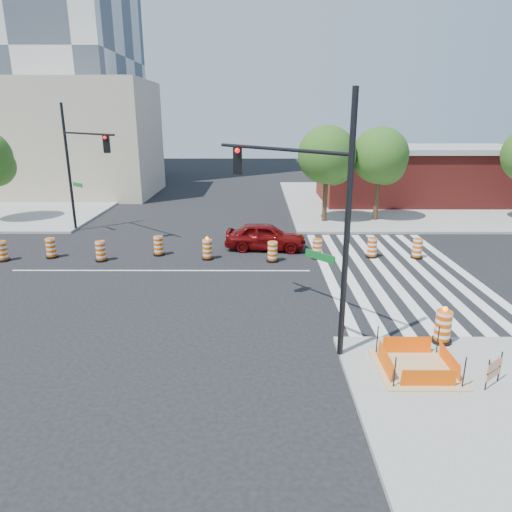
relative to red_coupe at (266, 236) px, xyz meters
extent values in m
plane|color=black|center=(-4.98, -3.61, -0.74)|extent=(120.00, 120.00, 0.00)
cube|color=gray|center=(13.02, 14.39, -0.66)|extent=(22.00, 22.00, 0.15)
cube|color=silver|center=(2.82, -3.61, -0.73)|extent=(0.45, 13.50, 0.01)
cube|color=silver|center=(3.72, -3.61, -0.73)|extent=(0.45, 13.50, 0.01)
cube|color=silver|center=(4.62, -3.61, -0.73)|extent=(0.45, 13.50, 0.01)
cube|color=silver|center=(5.52, -3.61, -0.73)|extent=(0.45, 13.50, 0.01)
cube|color=silver|center=(6.42, -3.61, -0.73)|extent=(0.45, 13.50, 0.01)
cube|color=silver|center=(7.32, -3.61, -0.73)|extent=(0.45, 13.50, 0.01)
cube|color=silver|center=(8.22, -3.61, -0.73)|extent=(0.45, 13.50, 0.01)
cube|color=silver|center=(9.12, -3.61, -0.73)|extent=(0.45, 13.50, 0.01)
cube|color=silver|center=(-4.98, -3.61, -0.73)|extent=(14.00, 0.12, 0.01)
cube|color=tan|center=(4.02, -12.61, -0.56)|extent=(2.20, 2.20, 0.05)
cube|color=#FF5705|center=(4.02, -13.51, -0.31)|extent=(1.44, 0.02, 0.55)
cube|color=#FF5705|center=(4.02, -11.71, -0.31)|extent=(1.44, 0.02, 0.55)
cube|color=#FF5705|center=(3.12, -12.61, -0.31)|extent=(0.02, 1.44, 0.55)
cube|color=#FF5705|center=(4.92, -12.61, -0.31)|extent=(0.02, 1.44, 0.55)
cylinder|color=black|center=(3.12, -13.51, -0.14)|extent=(0.04, 0.04, 0.90)
cylinder|color=black|center=(4.92, -13.51, -0.14)|extent=(0.04, 0.04, 0.90)
cylinder|color=black|center=(3.12, -11.71, -0.14)|extent=(0.04, 0.04, 0.90)
cylinder|color=black|center=(4.92, -11.71, -0.14)|extent=(0.04, 0.04, 0.90)
cube|color=maroon|center=(13.02, 14.39, 1.36)|extent=(16.00, 8.00, 4.20)
cube|color=gray|center=(13.02, 14.39, 3.66)|extent=(16.50, 8.50, 0.40)
cube|color=tan|center=(-16.98, 18.39, 4.26)|extent=(14.00, 10.00, 10.00)
imported|color=#600808|center=(0.00, 0.00, 0.00)|extent=(4.48, 2.14, 1.48)
cylinder|color=black|center=(2.03, -11.70, 3.18)|extent=(0.17, 0.17, 7.54)
cylinder|color=black|center=(0.18, -9.57, 5.26)|extent=(3.79, 4.34, 0.11)
cube|color=black|center=(-1.12, -8.07, 4.78)|extent=(0.30, 0.26, 0.94)
sphere|color=#FF0C0C|center=(-1.12, -8.25, 5.11)|extent=(0.17, 0.17, 0.17)
cube|color=#0C591E|center=(1.41, -10.99, 2.24)|extent=(0.77, 0.88, 0.24)
cylinder|color=black|center=(-12.01, 4.29, 3.20)|extent=(0.17, 0.17, 7.59)
cylinder|color=black|center=(-9.93, 2.34, 5.29)|extent=(4.23, 3.97, 0.11)
cube|color=black|center=(-8.48, 0.98, 4.82)|extent=(0.30, 0.27, 0.95)
sphere|color=#FF0C0C|center=(-8.48, 0.80, 5.15)|extent=(0.17, 0.17, 0.17)
cube|color=#0C591E|center=(-11.31, 3.64, 2.26)|extent=(0.86, 0.81, 0.24)
cylinder|color=black|center=(5.34, -10.98, -0.54)|extent=(0.62, 0.62, 0.10)
cylinder|color=#DB4E04|center=(5.34, -10.98, -0.02)|extent=(0.49, 0.49, 0.98)
sphere|color=#FF990C|center=(5.34, -10.98, 0.54)|extent=(0.16, 0.16, 0.16)
cube|color=#DB4E04|center=(5.74, -13.39, 0.03)|extent=(0.62, 0.49, 0.25)
cube|color=#DB4E04|center=(5.74, -13.39, -0.25)|extent=(0.62, 0.49, 0.19)
cylinder|color=black|center=(5.48, -13.59, -0.15)|extent=(0.04, 0.04, 0.88)
cylinder|color=black|center=(6.01, -13.18, -0.15)|extent=(0.04, 0.04, 0.88)
cylinder|color=#382314|center=(4.10, 6.47, 1.29)|extent=(0.32, 0.32, 4.05)
sphere|color=#214B15|center=(4.10, 6.47, 3.82)|extent=(3.80, 3.80, 3.80)
sphere|color=#214B15|center=(4.59, 6.77, 3.19)|extent=(2.78, 2.78, 2.78)
sphere|color=#214B15|center=(3.70, 6.27, 3.44)|extent=(2.53, 2.53, 2.53)
cylinder|color=#382314|center=(7.67, 6.89, 1.25)|extent=(0.32, 0.32, 3.98)
sphere|color=#214B15|center=(7.67, 6.89, 3.73)|extent=(3.73, 3.73, 3.73)
sphere|color=#214B15|center=(8.17, 7.19, 3.11)|extent=(2.73, 2.73, 2.73)
sphere|color=#214B15|center=(7.27, 6.69, 3.36)|extent=(2.48, 2.48, 2.48)
cylinder|color=black|center=(-13.20, -2.12, -0.69)|extent=(0.60, 0.60, 0.10)
cylinder|color=#DB4E04|center=(-13.20, -2.12, -0.19)|extent=(0.48, 0.48, 0.95)
cylinder|color=black|center=(-11.00, -1.56, -0.69)|extent=(0.60, 0.60, 0.10)
cylinder|color=#DB4E04|center=(-11.00, -1.56, -0.19)|extent=(0.48, 0.48, 0.95)
cylinder|color=black|center=(-8.27, -2.11, -0.69)|extent=(0.60, 0.60, 0.10)
cylinder|color=#DB4E04|center=(-8.27, -2.11, -0.19)|extent=(0.48, 0.48, 0.95)
cylinder|color=black|center=(-5.59, -1.10, -0.69)|extent=(0.60, 0.60, 0.10)
cylinder|color=#DB4E04|center=(-5.59, -1.10, -0.19)|extent=(0.48, 0.48, 0.95)
cylinder|color=black|center=(-2.97, -1.80, -0.69)|extent=(0.60, 0.60, 0.10)
cylinder|color=#DB4E04|center=(-2.97, -1.80, -0.19)|extent=(0.48, 0.48, 0.95)
sphere|color=#FF990C|center=(-2.97, -1.80, 0.36)|extent=(0.16, 0.16, 0.16)
cylinder|color=black|center=(0.31, -2.19, -0.69)|extent=(0.60, 0.60, 0.10)
cylinder|color=#DB4E04|center=(0.31, -2.19, -0.19)|extent=(0.48, 0.48, 0.95)
cylinder|color=black|center=(2.60, -1.64, -0.69)|extent=(0.60, 0.60, 0.10)
cylinder|color=#DB4E04|center=(2.60, -1.64, -0.19)|extent=(0.48, 0.48, 0.95)
cylinder|color=black|center=(5.44, -1.47, -0.69)|extent=(0.60, 0.60, 0.10)
cylinder|color=#DB4E04|center=(5.44, -1.47, -0.19)|extent=(0.48, 0.48, 0.95)
cylinder|color=black|center=(7.71, -1.61, -0.69)|extent=(0.60, 0.60, 0.10)
cylinder|color=#DB4E04|center=(7.71, -1.61, -0.19)|extent=(0.48, 0.48, 0.95)
camera|label=1|loc=(-0.44, -23.91, 6.21)|focal=32.00mm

